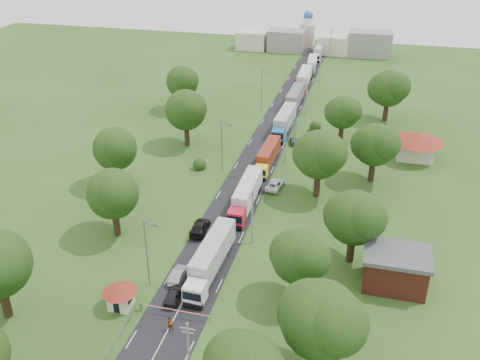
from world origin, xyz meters
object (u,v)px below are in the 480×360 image
(boom_barrier, at_px, (165,309))
(car_lane_mid, at_px, (178,275))
(guard_booth, at_px, (120,293))
(truck_0, at_px, (211,258))
(pedestrian_near, at_px, (170,324))
(info_sign, at_px, (295,124))
(car_lane_front, at_px, (173,296))

(boom_barrier, xyz_separation_m, car_lane_mid, (-0.80, 7.00, -0.15))
(guard_booth, bearing_deg, boom_barrier, 0.01)
(guard_booth, distance_m, car_lane_mid, 8.74)
(truck_0, distance_m, car_lane_mid, 4.92)
(pedestrian_near, bearing_deg, guard_booth, 125.24)
(info_sign, height_order, truck_0, truck_0)
(pedestrian_near, bearing_deg, info_sign, 48.77)
(boom_barrier, bearing_deg, truck_0, 72.79)
(info_sign, relative_size, car_lane_front, 0.95)
(car_lane_mid, bearing_deg, guard_booth, 52.40)
(boom_barrier, relative_size, info_sign, 2.25)
(guard_booth, distance_m, pedestrian_near, 8.02)
(info_sign, xyz_separation_m, pedestrian_near, (-4.86, -62.45, -2.05))
(truck_0, relative_size, car_lane_front, 3.62)
(guard_booth, distance_m, car_lane_front, 6.70)
(truck_0, xyz_separation_m, car_lane_mid, (-3.81, -2.70, -1.56))
(guard_booth, xyz_separation_m, pedestrian_near, (7.54, -2.45, -1.21))
(guard_booth, xyz_separation_m, info_sign, (12.40, 60.00, 0.84))
(car_lane_mid, relative_size, pedestrian_near, 2.38)
(car_lane_front, xyz_separation_m, car_lane_mid, (-0.87, 4.19, 0.01))
(truck_0, distance_m, pedestrian_near, 12.30)
(info_sign, bearing_deg, truck_0, -94.04)
(car_lane_mid, bearing_deg, car_lane_front, 99.90)
(guard_booth, distance_m, truck_0, 13.13)
(guard_booth, relative_size, car_lane_mid, 0.97)
(car_lane_front, height_order, car_lane_mid, car_lane_mid)
(truck_0, xyz_separation_m, car_lane_front, (-2.93, -6.89, -1.57))
(info_sign, bearing_deg, boom_barrier, -96.24)
(pedestrian_near, bearing_deg, boom_barrier, 87.96)
(boom_barrier, xyz_separation_m, car_lane_front, (0.07, 2.81, -0.15))
(boom_barrier, height_order, car_lane_mid, car_lane_mid)
(car_lane_mid, bearing_deg, info_sign, -99.75)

